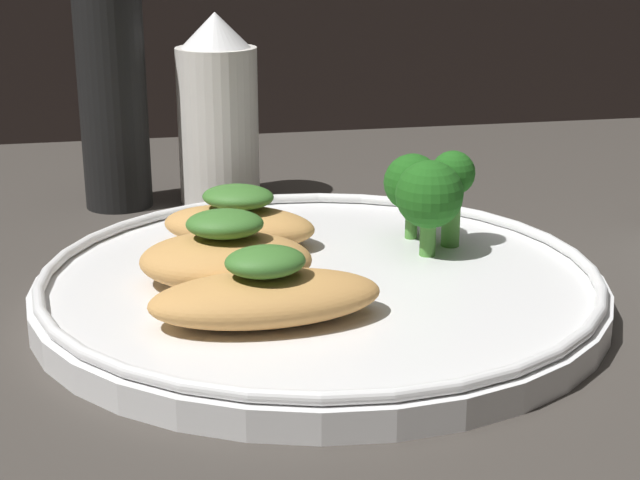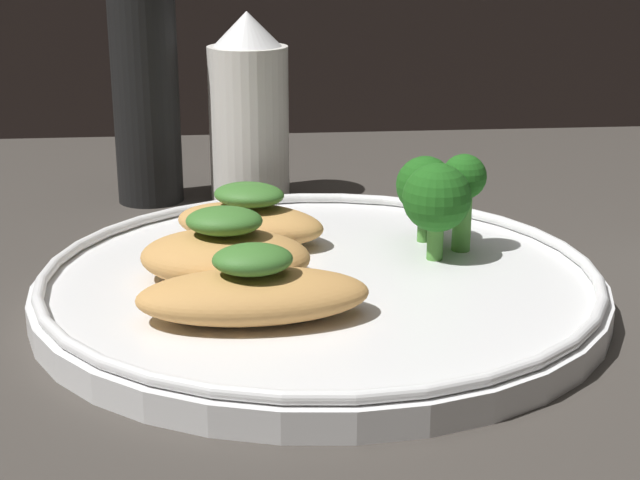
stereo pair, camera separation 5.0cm
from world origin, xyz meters
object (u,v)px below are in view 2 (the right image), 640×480
(broccoli_bunch, at_px, (437,192))
(pepper_grinder, at_px, (146,91))
(sauce_bottle, at_px, (249,111))
(plate, at_px, (320,284))

(broccoli_bunch, relative_size, pepper_grinder, 0.39)
(sauce_bottle, bearing_deg, broccoli_bunch, -60.11)
(broccoli_bunch, bearing_deg, plate, -152.50)
(broccoli_bunch, distance_m, sauce_bottle, 0.20)
(pepper_grinder, bearing_deg, plate, -63.94)
(plate, distance_m, broccoli_bunch, 0.08)
(plate, height_order, pepper_grinder, pepper_grinder)
(sauce_bottle, distance_m, pepper_grinder, 0.07)
(plate, xyz_separation_m, sauce_bottle, (-0.03, 0.20, 0.05))
(plate, distance_m, sauce_bottle, 0.21)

